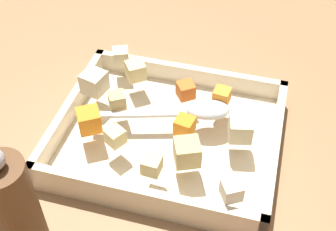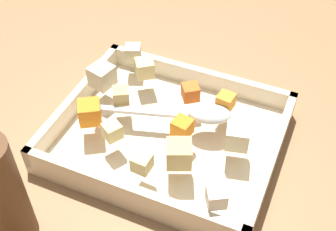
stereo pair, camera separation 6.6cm
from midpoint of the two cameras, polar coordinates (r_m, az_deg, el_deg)
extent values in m
plane|color=#936D47|center=(0.69, -2.10, -4.69)|extent=(4.00, 4.00, 0.00)
cube|color=beige|center=(0.70, -2.71, -3.10)|extent=(0.33, 0.27, 0.01)
cube|color=beige|center=(0.61, -6.47, -10.38)|extent=(0.33, 0.01, 0.03)
cube|color=beige|center=(0.77, 0.08, 5.04)|extent=(0.33, 0.01, 0.03)
cube|color=beige|center=(0.73, -14.65, 0.68)|extent=(0.01, 0.27, 0.03)
cube|color=beige|center=(0.66, 10.40, -4.32)|extent=(0.01, 0.27, 0.03)
cube|color=orange|center=(0.64, -0.87, -1.53)|extent=(0.03, 0.03, 0.03)
cube|color=orange|center=(0.69, 4.03, 2.32)|extent=(0.03, 0.03, 0.02)
cube|color=orange|center=(0.70, -0.62, 3.08)|extent=(0.03, 0.03, 0.02)
cube|color=orange|center=(0.66, -12.70, -0.71)|extent=(0.04, 0.04, 0.03)
cube|color=beige|center=(0.64, 6.15, -1.85)|extent=(0.04, 0.04, 0.03)
cube|color=tan|center=(0.61, -0.72, -4.76)|extent=(0.04, 0.04, 0.03)
cube|color=#E0CC89|center=(0.64, -9.57, -2.76)|extent=(0.03, 0.03, 0.02)
cube|color=beige|center=(0.77, -8.42, 7.26)|extent=(0.03, 0.03, 0.03)
cube|color=#E0CC89|center=(0.60, -5.24, -6.38)|extent=(0.03, 0.03, 0.02)
cube|color=#E0CC89|center=(0.74, -6.67, 5.49)|extent=(0.04, 0.04, 0.03)
cube|color=tan|center=(0.69, -9.13, 1.76)|extent=(0.03, 0.03, 0.02)
cube|color=silver|center=(0.58, 4.68, -9.50)|extent=(0.03, 0.03, 0.02)
cube|color=beige|center=(0.72, -11.85, 3.98)|extent=(0.04, 0.04, 0.03)
ellipsoid|color=silver|center=(0.67, 2.31, 0.58)|extent=(0.07, 0.06, 0.02)
cube|color=silver|center=(0.68, -6.58, 0.00)|extent=(0.14, 0.05, 0.01)
cylinder|color=brown|center=(0.57, -21.81, -11.52)|extent=(0.06, 0.06, 0.17)
camera|label=1|loc=(0.03, -92.87, -2.86)|focal=48.70mm
camera|label=2|loc=(0.03, 87.13, 2.86)|focal=48.70mm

